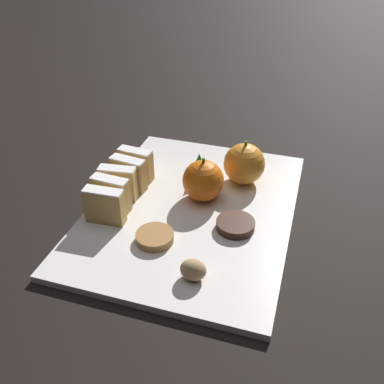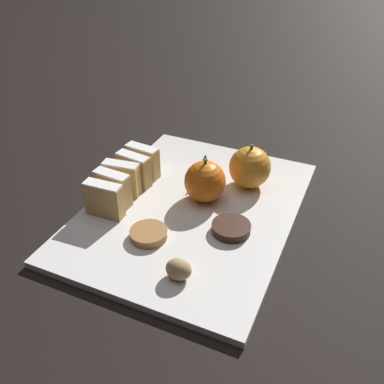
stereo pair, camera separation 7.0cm
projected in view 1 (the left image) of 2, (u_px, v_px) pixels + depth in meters
ground_plane at (192, 212)px, 0.72m from camera, size 6.00×6.00×0.00m
serving_platter at (192, 210)px, 0.72m from camera, size 0.33×0.44×0.01m
stollen_slice_front at (105, 206)px, 0.67m from camera, size 0.06×0.02×0.06m
stollen_slice_second at (111, 194)px, 0.69m from camera, size 0.06×0.03×0.06m
stollen_slice_third at (118, 183)px, 0.72m from camera, size 0.06×0.03×0.06m
stollen_slice_fourth at (129, 174)px, 0.75m from camera, size 0.06×0.03×0.06m
stollen_slice_fifth at (136, 164)px, 0.77m from camera, size 0.06×0.03×0.06m
orange_near at (244, 164)px, 0.76m from camera, size 0.07×0.07×0.08m
orange_far at (203, 181)px, 0.72m from camera, size 0.07×0.07×0.08m
walnut at (193, 270)px, 0.57m from camera, size 0.04×0.03×0.03m
chocolate_cookie at (235, 225)px, 0.67m from camera, size 0.06×0.06×0.01m
gingerbread_cookie at (155, 237)px, 0.64m from camera, size 0.06×0.06×0.01m
evergreen_sprig at (199, 166)px, 0.77m from camera, size 0.04×0.04×0.05m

